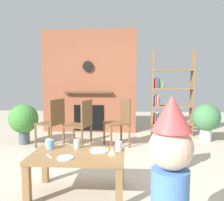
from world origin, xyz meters
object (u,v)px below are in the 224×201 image
object	(u,v)px
bookshelf	(168,97)
potted_plant_tall	(206,119)
paper_cup_center	(119,146)
child_with_cone_hat	(170,170)
paper_cup_far_left	(77,144)
child_in_pink	(167,137)
coffee_table	(78,160)
paper_cup_near_left	(51,145)
paper_plate_front	(65,158)
paper_plate_rear	(99,150)
dining_chair_middle	(82,122)
dining_chair_left	(53,120)
potted_plant_short	(24,120)
paper_cup_near_right	(49,143)
dining_chair_right	(121,119)
birthday_cake_slice	(112,151)

from	to	relation	value
bookshelf	potted_plant_tall	bearing A→B (deg)	-37.80
paper_cup_center	child_with_cone_hat	bearing A→B (deg)	-66.20
paper_cup_far_left	child_in_pink	distance (m)	1.21
coffee_table	paper_cup_near_left	bearing A→B (deg)	157.52
child_with_cone_hat	paper_cup_center	bearing A→B (deg)	-22.98
paper_plate_front	paper_cup_far_left	bearing A→B (deg)	83.15
paper_cup_center	paper_plate_rear	bearing A→B (deg)	-178.45
paper_plate_front	paper_plate_rear	xyz separation A→B (m)	(0.32, 0.27, 0.00)
bookshelf	potted_plant_tall	distance (m)	0.95
child_with_cone_hat	dining_chair_middle	size ratio (longest dim) A/B	1.29
paper_cup_near_left	child_in_pink	size ratio (longest dim) A/B	0.11
child_with_cone_hat	dining_chair_left	world-z (taller)	child_with_cone_hat
potted_plant_short	dining_chair_middle	bearing A→B (deg)	-15.44
paper_cup_far_left	paper_cup_near_right	bearing A→B (deg)	172.93
paper_cup_center	potted_plant_tall	xyz separation A→B (m)	(1.69, 2.18, -0.04)
child_with_cone_hat	bookshelf	bearing A→B (deg)	-56.17
child_with_cone_hat	dining_chair_right	size ratio (longest dim) A/B	1.29
dining_chair_left	paper_plate_rear	bearing A→B (deg)	145.13
paper_plate_front	child_with_cone_hat	world-z (taller)	child_with_cone_hat
child_with_cone_hat	dining_chair_middle	distance (m)	2.61
coffee_table	paper_plate_front	xyz separation A→B (m)	(-0.09, -0.16, 0.08)
coffee_table	child_with_cone_hat	distance (m)	1.20
paper_plate_front	dining_chair_left	distance (m)	1.99
dining_chair_left	dining_chair_middle	world-z (taller)	same
potted_plant_tall	birthday_cake_slice	bearing A→B (deg)	-127.19
paper_cup_center	dining_chair_right	distance (m)	1.77
paper_plate_front	dining_chair_right	world-z (taller)	dining_chair_right
potted_plant_tall	potted_plant_short	world-z (taller)	potted_plant_short
child_in_pink	dining_chair_right	distance (m)	1.42
dining_chair_right	potted_plant_short	distance (m)	1.89
paper_cup_center	paper_plate_rear	world-z (taller)	paper_cup_center
dining_chair_left	potted_plant_tall	distance (m)	3.01
paper_cup_near_left	potted_plant_tall	distance (m)	3.29
bookshelf	paper_cup_far_left	distance (m)	3.05
paper_plate_rear	potted_plant_short	world-z (taller)	potted_plant_short
paper_cup_near_right	birthday_cake_slice	size ratio (longest dim) A/B	0.91
paper_plate_rear	dining_chair_middle	bearing A→B (deg)	108.30
bookshelf	birthday_cake_slice	world-z (taller)	bookshelf
paper_plate_rear	child_with_cone_hat	distance (m)	1.12
birthday_cake_slice	potted_plant_tall	distance (m)	2.90
coffee_table	potted_plant_tall	size ratio (longest dim) A/B	1.33
paper_plate_rear	paper_cup_near_right	bearing A→B (deg)	168.78
child_with_cone_hat	dining_chair_left	bearing A→B (deg)	-13.13
bookshelf	paper_cup_far_left	world-z (taller)	bookshelf
bookshelf	potted_plant_short	distance (m)	3.09
paper_plate_rear	dining_chair_left	size ratio (longest dim) A/B	0.24
paper_cup_center	child_with_cone_hat	xyz separation A→B (m)	(0.41, -0.92, 0.10)
birthday_cake_slice	potted_plant_short	size ratio (longest dim) A/B	0.13
birthday_cake_slice	child_in_pink	xyz separation A→B (m)	(0.70, 0.64, 0.01)
dining_chair_left	coffee_table	bearing A→B (deg)	137.46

